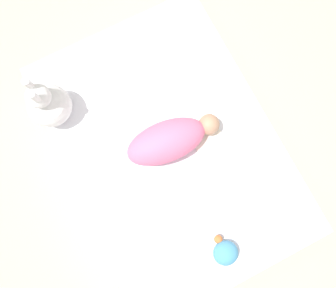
% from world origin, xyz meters
% --- Properties ---
extents(ground_plane, '(12.00, 12.00, 0.00)m').
position_xyz_m(ground_plane, '(0.00, 0.00, 0.00)').
color(ground_plane, '#B2A893').
extents(bed_mattress, '(1.43, 1.01, 0.23)m').
position_xyz_m(bed_mattress, '(0.00, 0.00, 0.12)').
color(bed_mattress, white).
rests_on(bed_mattress, ground_plane).
extents(burp_cloth, '(0.20, 0.15, 0.02)m').
position_xyz_m(burp_cloth, '(-0.01, -0.18, 0.24)').
color(burp_cloth, white).
rests_on(burp_cloth, bed_mattress).
extents(swaddled_baby, '(0.23, 0.47, 0.17)m').
position_xyz_m(swaddled_baby, '(0.02, -0.01, 0.32)').
color(swaddled_baby, pink).
rests_on(swaddled_baby, bed_mattress).
extents(pillow, '(0.31, 0.28, 0.07)m').
position_xyz_m(pillow, '(-0.35, -0.30, 0.27)').
color(pillow, white).
rests_on(pillow, bed_mattress).
extents(bunny_plush, '(0.21, 0.21, 0.35)m').
position_xyz_m(bunny_plush, '(0.42, 0.42, 0.36)').
color(bunny_plush, white).
rests_on(bunny_plush, bed_mattress).
extents(turtle_plush, '(0.14, 0.12, 0.09)m').
position_xyz_m(turtle_plush, '(-0.56, -0.00, 0.28)').
color(turtle_plush, '#4C99C6').
rests_on(turtle_plush, bed_mattress).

